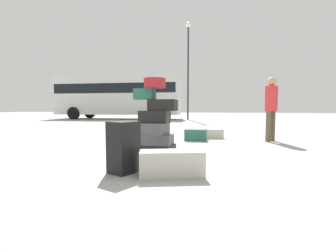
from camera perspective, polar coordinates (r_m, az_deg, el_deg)
The scene contains 9 objects.
ground_plane at distance 4.59m, azimuth -3.04°, elevation -6.32°, with size 80.00×80.00×0.00m, color #9E9E99.
suitcase_tower at distance 4.74m, azimuth -3.04°, elevation 1.13°, with size 0.81×0.53×1.38m.
suitcase_black_white_trunk at distance 3.26m, azimuth -10.14°, elevation -4.80°, with size 0.29×0.34×0.66m, color black.
suitcase_teal_foreground_near at distance 6.43m, azimuth 6.36°, elevation -2.04°, with size 0.53×0.37×0.29m, color #26594C.
suitcase_cream_foreground_far at distance 3.09m, azimuth 0.83°, elevation -8.53°, with size 0.78×0.31×0.31m, color beige.
suitcase_cream_left_side at distance 7.03m, azimuth 9.25°, elevation -1.68°, with size 0.76×0.40×0.25m, color beige.
person_bearded_onlooker at distance 6.71m, azimuth 22.54°, elevation 4.80°, with size 0.30×0.30×1.60m.
parked_bus at distance 19.38m, azimuth -11.25°, elevation 7.04°, with size 9.38×3.14×3.15m.
lamp_post at distance 18.25m, azimuth 4.64°, elevation 15.34°, with size 0.36×0.36×6.81m.
Camera 1 is at (1.24, -4.34, 0.84)m, focal length 26.63 mm.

